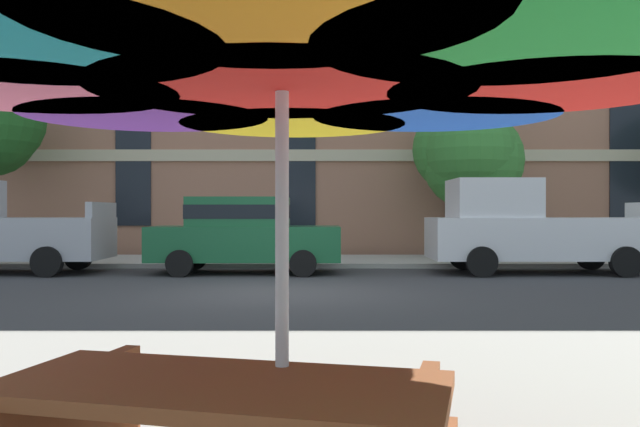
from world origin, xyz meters
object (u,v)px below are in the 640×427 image
Objects in this scene: sedan_green at (242,233)px; pickup_white at (528,229)px; patio_umbrella at (280,46)px; street_tree_middle at (465,155)px.

sedan_green is 0.86× the size of pickup_white.
patio_umbrella reaches higher than sedan_green.
pickup_white is 4.12m from street_tree_middle.
street_tree_middle is (-0.69, 3.52, 2.03)m from pickup_white.
sedan_green is at bearing 97.29° from patio_umbrella.
patio_umbrella is (-4.37, -16.22, -0.88)m from street_tree_middle.
sedan_green is 7.27m from street_tree_middle.
patio_umbrella is at bearing -105.08° from street_tree_middle.
sedan_green is 1.21× the size of patio_umbrella.
pickup_white is at bearing 68.25° from patio_umbrella.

